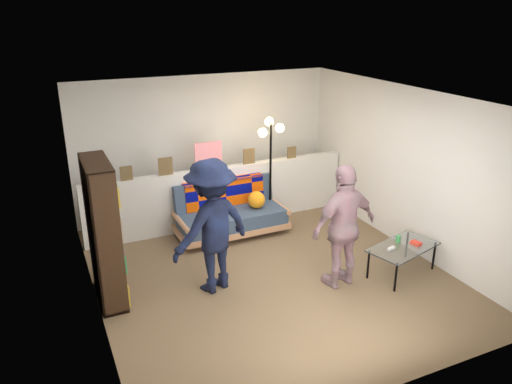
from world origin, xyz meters
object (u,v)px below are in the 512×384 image
(futon_sofa, at_px, (231,213))
(bookshelf, at_px, (104,237))
(coffee_table, at_px, (403,248))
(person_right, at_px, (344,226))
(person_left, at_px, (212,226))
(floor_lamp, at_px, (270,150))

(futon_sofa, xyz_separation_m, bookshelf, (-2.10, -1.14, 0.49))
(bookshelf, bearing_deg, coffee_table, -15.67)
(futon_sofa, bearing_deg, person_right, -70.26)
(bookshelf, relative_size, person_left, 1.03)
(futon_sofa, bearing_deg, floor_lamp, 11.27)
(floor_lamp, bearing_deg, person_left, -134.92)
(futon_sofa, relative_size, person_left, 1.01)
(futon_sofa, relative_size, floor_lamp, 0.99)
(person_right, bearing_deg, futon_sofa, -76.88)
(futon_sofa, height_order, coffee_table, futon_sofa)
(person_left, bearing_deg, bookshelf, -32.91)
(person_right, bearing_deg, floor_lamp, -97.44)
(futon_sofa, distance_m, floor_lamp, 1.20)
(floor_lamp, height_order, person_left, floor_lamp)
(bookshelf, distance_m, coffee_table, 3.90)
(coffee_table, height_order, person_left, person_left)
(floor_lamp, relative_size, person_left, 1.02)
(bookshelf, relative_size, coffee_table, 1.63)
(bookshelf, height_order, person_left, bookshelf)
(coffee_table, bearing_deg, futon_sofa, 126.81)
(futon_sofa, bearing_deg, coffee_table, -53.19)
(floor_lamp, bearing_deg, person_right, -90.82)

